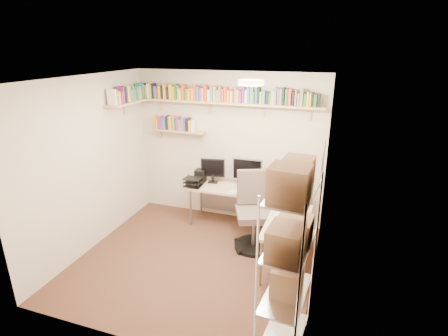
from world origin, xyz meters
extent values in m
plane|color=#432A1D|center=(0.00, 0.00, 0.00)|extent=(3.20, 3.20, 0.00)
cube|color=beige|center=(0.00, 1.50, 1.25)|extent=(3.20, 0.04, 2.50)
cube|color=beige|center=(-1.60, 0.00, 1.25)|extent=(0.04, 3.00, 2.50)
cube|color=beige|center=(1.60, 0.00, 1.25)|extent=(0.04, 3.00, 2.50)
cube|color=beige|center=(0.00, -1.50, 1.25)|extent=(3.20, 0.04, 2.50)
cube|color=silver|center=(0.00, 0.00, 2.50)|extent=(3.20, 3.00, 0.04)
cube|color=silver|center=(1.59, 0.55, 1.55)|extent=(0.01, 0.30, 0.42)
cube|color=white|center=(1.59, 0.15, 1.50)|extent=(0.01, 0.28, 0.38)
cylinder|color=#FFEAC6|center=(0.70, 0.20, 2.46)|extent=(0.30, 0.30, 0.06)
cube|color=tan|center=(0.00, 1.38, 2.02)|extent=(3.05, 0.25, 0.03)
cube|color=tan|center=(-1.48, 0.95, 2.02)|extent=(0.25, 1.00, 0.03)
cube|color=tan|center=(-0.85, 1.40, 1.50)|extent=(0.95, 0.20, 0.02)
cube|color=tan|center=(-1.20, 1.44, 1.95)|extent=(0.03, 0.20, 0.20)
cube|color=tan|center=(-0.30, 1.44, 1.95)|extent=(0.03, 0.20, 0.20)
cube|color=tan|center=(0.60, 1.44, 1.95)|extent=(0.03, 0.20, 0.20)
cube|color=tan|center=(1.30, 1.44, 1.95)|extent=(0.03, 0.20, 0.20)
cube|color=white|center=(-1.46, 1.38, 2.13)|extent=(0.03, 0.13, 0.18)
cube|color=#286822|center=(-1.42, 1.38, 2.12)|extent=(0.04, 0.13, 0.18)
cube|color=orange|center=(-1.38, 1.38, 2.14)|extent=(0.04, 0.11, 0.21)
cube|color=white|center=(-1.34, 1.38, 2.15)|extent=(0.04, 0.14, 0.23)
cube|color=gold|center=(-1.29, 1.38, 2.15)|extent=(0.03, 0.14, 0.22)
cube|color=black|center=(-1.26, 1.38, 2.16)|extent=(0.03, 0.14, 0.24)
cube|color=teal|center=(-1.22, 1.38, 2.13)|extent=(0.04, 0.12, 0.20)
cube|color=red|center=(-1.17, 1.38, 2.12)|extent=(0.03, 0.11, 0.18)
cube|color=gold|center=(-1.13, 1.38, 2.14)|extent=(0.03, 0.14, 0.21)
cube|color=black|center=(-1.09, 1.38, 2.14)|extent=(0.04, 0.11, 0.21)
cube|color=gold|center=(-1.03, 1.38, 2.15)|extent=(0.04, 0.15, 0.23)
cube|color=black|center=(-0.98, 1.38, 2.13)|extent=(0.04, 0.15, 0.20)
cube|color=gold|center=(-0.93, 1.38, 2.15)|extent=(0.04, 0.13, 0.23)
cube|color=orange|center=(-0.88, 1.38, 2.14)|extent=(0.04, 0.15, 0.20)
cube|color=#286822|center=(-0.84, 1.38, 2.16)|extent=(0.02, 0.14, 0.25)
cube|color=teal|center=(-0.80, 1.38, 2.15)|extent=(0.02, 0.12, 0.22)
cube|color=gold|center=(-0.76, 1.38, 2.13)|extent=(0.04, 0.14, 0.18)
cube|color=red|center=(-0.71, 1.38, 2.16)|extent=(0.04, 0.14, 0.24)
cube|color=#286822|center=(-0.65, 1.38, 2.12)|extent=(0.04, 0.13, 0.18)
cube|color=orange|center=(-0.61, 1.38, 2.12)|extent=(0.04, 0.12, 0.18)
cube|color=orange|center=(-0.55, 1.38, 2.13)|extent=(0.04, 0.12, 0.19)
cube|color=red|center=(-0.50, 1.38, 2.16)|extent=(0.03, 0.15, 0.24)
cube|color=teal|center=(-0.46, 1.38, 2.14)|extent=(0.03, 0.12, 0.21)
cube|color=#81227A|center=(-0.41, 1.38, 2.13)|extent=(0.04, 0.12, 0.20)
cube|color=gold|center=(-0.37, 1.38, 2.13)|extent=(0.03, 0.12, 0.20)
cube|color=red|center=(-0.33, 1.38, 2.16)|extent=(0.04, 0.12, 0.25)
cube|color=white|center=(-0.27, 1.38, 2.12)|extent=(0.04, 0.11, 0.17)
cube|color=teal|center=(-0.22, 1.38, 2.15)|extent=(0.03, 0.14, 0.23)
cube|color=gold|center=(-0.17, 1.38, 2.15)|extent=(0.03, 0.13, 0.23)
cube|color=gray|center=(-0.13, 1.38, 2.13)|extent=(0.04, 0.13, 0.18)
cube|color=gray|center=(-0.08, 1.38, 2.16)|extent=(0.03, 0.11, 0.24)
cube|color=red|center=(-0.04, 1.38, 2.13)|extent=(0.03, 0.12, 0.20)
cube|color=red|center=(0.01, 1.38, 2.15)|extent=(0.04, 0.14, 0.23)
cube|color=orange|center=(0.06, 1.38, 2.13)|extent=(0.04, 0.14, 0.19)
cube|color=white|center=(0.10, 1.38, 2.12)|extent=(0.02, 0.12, 0.17)
cube|color=red|center=(0.13, 1.38, 2.12)|extent=(0.02, 0.14, 0.18)
cube|color=gray|center=(0.17, 1.38, 2.15)|extent=(0.03, 0.15, 0.23)
cube|color=gold|center=(0.20, 1.38, 2.13)|extent=(0.03, 0.13, 0.19)
cube|color=#81227A|center=(0.25, 1.38, 2.12)|extent=(0.04, 0.12, 0.18)
cube|color=#81227A|center=(0.30, 1.38, 2.16)|extent=(0.03, 0.13, 0.25)
cube|color=white|center=(0.34, 1.38, 2.13)|extent=(0.03, 0.12, 0.20)
cube|color=teal|center=(0.38, 1.38, 2.15)|extent=(0.04, 0.15, 0.24)
cube|color=gray|center=(0.42, 1.38, 2.16)|extent=(0.04, 0.11, 0.24)
cube|color=#286822|center=(0.46, 1.38, 2.12)|extent=(0.02, 0.13, 0.17)
cube|color=teal|center=(0.50, 1.38, 2.15)|extent=(0.02, 0.13, 0.23)
cube|color=black|center=(0.53, 1.38, 2.16)|extent=(0.03, 0.12, 0.25)
cube|color=gold|center=(0.57, 1.38, 2.12)|extent=(0.03, 0.13, 0.18)
cube|color=teal|center=(0.61, 1.38, 2.13)|extent=(0.04, 0.12, 0.19)
cube|color=black|center=(0.67, 1.38, 2.13)|extent=(0.04, 0.12, 0.18)
cube|color=#286822|center=(0.71, 1.38, 2.12)|extent=(0.03, 0.12, 0.17)
cube|color=gold|center=(0.75, 1.38, 2.14)|extent=(0.04, 0.11, 0.21)
cube|color=teal|center=(0.79, 1.38, 2.16)|extent=(0.03, 0.14, 0.25)
cube|color=red|center=(0.83, 1.38, 2.16)|extent=(0.03, 0.14, 0.24)
cube|color=teal|center=(0.87, 1.38, 2.15)|extent=(0.03, 0.14, 0.24)
cube|color=black|center=(0.90, 1.38, 2.16)|extent=(0.03, 0.15, 0.25)
cube|color=#286822|center=(0.95, 1.38, 2.15)|extent=(0.04, 0.15, 0.24)
cube|color=red|center=(1.00, 1.38, 2.15)|extent=(0.04, 0.13, 0.24)
cube|color=black|center=(1.05, 1.38, 2.13)|extent=(0.03, 0.13, 0.19)
cube|color=gray|center=(1.09, 1.38, 2.14)|extent=(0.03, 0.14, 0.22)
cube|color=gray|center=(1.13, 1.38, 2.12)|extent=(0.03, 0.14, 0.18)
cube|color=gray|center=(1.17, 1.38, 2.16)|extent=(0.04, 0.13, 0.24)
cube|color=#286822|center=(1.22, 1.38, 2.12)|extent=(0.04, 0.14, 0.17)
cube|color=gold|center=(1.26, 1.38, 2.14)|extent=(0.03, 0.14, 0.20)
cube|color=gold|center=(1.29, 1.38, 2.13)|extent=(0.03, 0.13, 0.19)
cube|color=black|center=(1.33, 1.38, 2.13)|extent=(0.03, 0.12, 0.20)
cube|color=#286822|center=(1.37, 1.38, 2.12)|extent=(0.04, 0.14, 0.17)
cube|color=black|center=(1.42, 1.38, 2.12)|extent=(0.03, 0.12, 0.17)
cube|color=white|center=(-1.48, 0.52, 2.15)|extent=(0.14, 0.03, 0.23)
cube|color=gray|center=(-1.48, 0.55, 2.15)|extent=(0.15, 0.03, 0.22)
cube|color=gold|center=(-1.48, 0.59, 2.12)|extent=(0.14, 0.03, 0.18)
cube|color=gold|center=(-1.48, 0.64, 2.13)|extent=(0.12, 0.03, 0.19)
cube|color=#81227A|center=(-1.48, 0.69, 2.13)|extent=(0.14, 0.04, 0.18)
cube|color=#81227A|center=(-1.48, 0.73, 2.16)|extent=(0.13, 0.04, 0.25)
cube|color=black|center=(-1.48, 0.78, 2.16)|extent=(0.14, 0.04, 0.25)
cube|color=#286822|center=(-1.48, 0.82, 2.15)|extent=(0.14, 0.03, 0.24)
cube|color=white|center=(-1.48, 0.87, 2.15)|extent=(0.11, 0.04, 0.24)
cube|color=orange|center=(-1.48, 0.91, 2.16)|extent=(0.12, 0.03, 0.24)
cube|color=gray|center=(-1.48, 0.96, 2.12)|extent=(0.13, 0.03, 0.17)
cube|color=teal|center=(-1.48, 1.00, 2.15)|extent=(0.15, 0.03, 0.23)
cube|color=teal|center=(-1.48, 1.03, 2.12)|extent=(0.14, 0.02, 0.18)
cube|color=#286822|center=(-1.48, 1.08, 2.15)|extent=(0.11, 0.04, 0.22)
cube|color=teal|center=(-1.48, 1.12, 2.15)|extent=(0.14, 0.03, 0.22)
cube|color=gray|center=(-1.48, 1.15, 2.13)|extent=(0.15, 0.03, 0.18)
cube|color=gold|center=(-1.48, 1.20, 2.14)|extent=(0.13, 0.04, 0.21)
cube|color=#286822|center=(-1.48, 1.24, 2.12)|extent=(0.11, 0.04, 0.17)
cube|color=teal|center=(-1.48, 1.29, 2.15)|extent=(0.13, 0.04, 0.24)
cube|color=white|center=(-1.48, 1.33, 2.14)|extent=(0.13, 0.03, 0.21)
cube|color=black|center=(-1.48, 1.37, 2.16)|extent=(0.12, 0.04, 0.24)
cube|color=orange|center=(-1.27, 1.40, 1.63)|extent=(0.03, 0.14, 0.23)
cube|color=orange|center=(-1.23, 1.40, 1.60)|extent=(0.03, 0.13, 0.18)
cube|color=#81227A|center=(-1.18, 1.40, 1.62)|extent=(0.04, 0.15, 0.21)
cube|color=#81227A|center=(-1.14, 1.40, 1.61)|extent=(0.04, 0.13, 0.19)
cube|color=teal|center=(-1.09, 1.40, 1.62)|extent=(0.04, 0.14, 0.21)
cube|color=black|center=(-1.04, 1.40, 1.63)|extent=(0.04, 0.11, 0.24)
cube|color=orange|center=(-1.00, 1.40, 1.62)|extent=(0.03, 0.11, 0.22)
cube|color=orange|center=(-0.97, 1.40, 1.63)|extent=(0.04, 0.15, 0.24)
cube|color=gray|center=(-0.92, 1.40, 1.63)|extent=(0.03, 0.12, 0.24)
cube|color=#286822|center=(-0.89, 1.40, 1.60)|extent=(0.03, 0.13, 0.18)
cube|color=#81227A|center=(-0.84, 1.40, 1.63)|extent=(0.04, 0.14, 0.23)
cube|color=gray|center=(-0.79, 1.40, 1.60)|extent=(0.04, 0.15, 0.18)
cube|color=teal|center=(-0.75, 1.40, 1.62)|extent=(0.03, 0.14, 0.22)
cube|color=#81227A|center=(-0.71, 1.40, 1.62)|extent=(0.03, 0.13, 0.21)
cube|color=black|center=(-0.67, 1.40, 1.62)|extent=(0.04, 0.13, 0.22)
cube|color=gold|center=(-0.62, 1.40, 1.60)|extent=(0.04, 0.14, 0.18)
cube|color=white|center=(-0.58, 1.40, 1.61)|extent=(0.02, 0.11, 0.19)
cube|color=#D8B48C|center=(0.35, 1.18, 0.66)|extent=(1.73, 0.55, 0.04)
cube|color=#D8B48C|center=(1.22, 0.33, 0.66)|extent=(0.55, 1.19, 0.04)
cylinder|color=gray|center=(-0.47, 0.95, 0.32)|extent=(0.04, 0.04, 0.64)
cylinder|color=gray|center=(-0.47, 1.41, 0.32)|extent=(0.04, 0.04, 0.64)
cylinder|color=gray|center=(1.44, 1.41, 0.32)|extent=(0.04, 0.04, 0.64)
cylinder|color=gray|center=(0.99, -0.22, 0.32)|extent=(0.04, 0.04, 0.64)
cylinder|color=gray|center=(1.44, -0.22, 0.32)|extent=(0.04, 0.04, 0.64)
cube|color=gray|center=(0.35, 1.42, 0.36)|extent=(1.64, 0.02, 0.50)
cube|color=silver|center=(0.40, 1.29, 0.98)|extent=(0.50, 0.03, 0.38)
cube|color=black|center=(0.40, 1.27, 0.98)|extent=(0.45, 0.00, 0.33)
cube|color=black|center=(-0.20, 1.29, 0.94)|extent=(0.40, 0.03, 0.31)
cube|color=black|center=(1.34, 0.38, 0.96)|extent=(0.03, 0.53, 0.35)
cube|color=silver|center=(1.33, 0.38, 0.96)|extent=(0.00, 0.48, 0.30)
cube|color=white|center=(0.40, 1.02, 0.68)|extent=(0.38, 0.12, 0.01)
cube|color=white|center=(1.08, 0.38, 0.68)|extent=(0.12, 0.36, 0.01)
cylinder|color=red|center=(1.08, 1.18, 0.68)|extent=(0.09, 0.09, 0.02)
cylinder|color=red|center=(1.08, 1.18, 0.82)|extent=(0.02, 0.02, 0.26)
cone|color=red|center=(1.08, 1.18, 0.97)|extent=(0.11, 0.11, 0.08)
sphere|color=#FFBF72|center=(1.08, 1.18, 0.94)|extent=(0.05, 0.05, 0.05)
cube|color=black|center=(-0.41, 1.25, 0.78)|extent=(0.16, 0.16, 0.22)
cube|color=black|center=(-0.44, 1.02, 0.77)|extent=(0.27, 0.22, 0.18)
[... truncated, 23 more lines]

